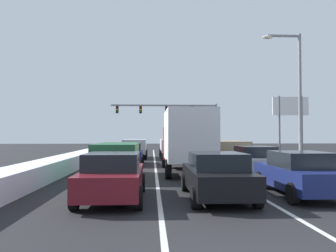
{
  "coord_description": "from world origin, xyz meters",
  "views": [
    {
      "loc": [
        -1.94,
        -4.24,
        2.09
      ],
      "look_at": [
        -0.38,
        28.68,
        2.92
      ],
      "focal_mm": 36.84,
      "sensor_mm": 36.0,
      "label": 1
    }
  ],
  "objects_px": {
    "sedan_gray_right_lane_fourth": "(214,150)",
    "suv_white_center_lane_fourth": "(171,146)",
    "sedan_maroon_left_lane_nearest": "(113,176)",
    "roadside_sign_right": "(291,113)",
    "suv_silver_left_lane_fourth": "(135,147)",
    "sedan_charcoal_center_lane_third": "(174,152)",
    "sedan_navy_right_lane_nearest": "(300,173)",
    "suv_tan_right_lane_third": "(228,151)",
    "street_lamp_right_mid": "(295,87)",
    "suv_green_left_lane_second": "(117,157)",
    "sedan_silver_right_lane_second": "(254,161)",
    "traffic_light_gantry": "(176,114)",
    "sedan_black_center_lane_nearest": "(216,175)",
    "box_truck_center_lane_second": "(187,138)",
    "sedan_navy_left_lane_third": "(129,154)"
  },
  "relations": [
    {
      "from": "sedan_maroon_left_lane_nearest",
      "to": "street_lamp_right_mid",
      "type": "xyz_separation_m",
      "value": [
        10.91,
        11.54,
        4.52
      ]
    },
    {
      "from": "sedan_maroon_left_lane_nearest",
      "to": "traffic_light_gantry",
      "type": "height_order",
      "value": "traffic_light_gantry"
    },
    {
      "from": "traffic_light_gantry",
      "to": "roadside_sign_right",
      "type": "bearing_deg",
      "value": -60.39
    },
    {
      "from": "sedan_gray_right_lane_fourth",
      "to": "roadside_sign_right",
      "type": "height_order",
      "value": "roadside_sign_right"
    },
    {
      "from": "sedan_charcoal_center_lane_third",
      "to": "suv_silver_left_lane_fourth",
      "type": "bearing_deg",
      "value": 126.05
    },
    {
      "from": "sedan_maroon_left_lane_nearest",
      "to": "sedan_navy_left_lane_third",
      "type": "bearing_deg",
      "value": 91.45
    },
    {
      "from": "suv_green_left_lane_second",
      "to": "traffic_light_gantry",
      "type": "height_order",
      "value": "traffic_light_gantry"
    },
    {
      "from": "sedan_navy_right_lane_nearest",
      "to": "sedan_maroon_left_lane_nearest",
      "type": "bearing_deg",
      "value": -175.54
    },
    {
      "from": "sedan_navy_right_lane_nearest",
      "to": "sedan_gray_right_lane_fourth",
      "type": "xyz_separation_m",
      "value": [
        0.32,
        18.08,
        0.0
      ]
    },
    {
      "from": "sedan_charcoal_center_lane_third",
      "to": "suv_white_center_lane_fourth",
      "type": "distance_m",
      "value": 5.8
    },
    {
      "from": "sedan_navy_right_lane_nearest",
      "to": "suv_white_center_lane_fourth",
      "type": "height_order",
      "value": "suv_white_center_lane_fourth"
    },
    {
      "from": "sedan_black_center_lane_nearest",
      "to": "sedan_charcoal_center_lane_third",
      "type": "xyz_separation_m",
      "value": [
        -0.37,
        15.12,
        0.0
      ]
    },
    {
      "from": "suv_tan_right_lane_third",
      "to": "suv_white_center_lane_fourth",
      "type": "height_order",
      "value": "same"
    },
    {
      "from": "sedan_gray_right_lane_fourth",
      "to": "box_truck_center_lane_second",
      "type": "bearing_deg",
      "value": -107.77
    },
    {
      "from": "suv_green_left_lane_second",
      "to": "suv_silver_left_lane_fourth",
      "type": "xyz_separation_m",
      "value": [
        0.19,
        13.73,
        0.0
      ]
    },
    {
      "from": "suv_tan_right_lane_third",
      "to": "suv_silver_left_lane_fourth",
      "type": "relative_size",
      "value": 1.0
    },
    {
      "from": "sedan_silver_right_lane_second",
      "to": "suv_white_center_lane_fourth",
      "type": "relative_size",
      "value": 0.92
    },
    {
      "from": "sedan_navy_right_lane_nearest",
      "to": "street_lamp_right_mid",
      "type": "bearing_deg",
      "value": 67.6
    },
    {
      "from": "sedan_navy_right_lane_nearest",
      "to": "roadside_sign_right",
      "type": "bearing_deg",
      "value": 68.51
    },
    {
      "from": "traffic_light_gantry",
      "to": "sedan_navy_right_lane_nearest",
      "type": "bearing_deg",
      "value": -86.84
    },
    {
      "from": "sedan_navy_right_lane_nearest",
      "to": "suv_tan_right_lane_third",
      "type": "xyz_separation_m",
      "value": [
        0.06,
        11.45,
        0.25
      ]
    },
    {
      "from": "suv_tan_right_lane_third",
      "to": "sedan_silver_right_lane_second",
      "type": "bearing_deg",
      "value": -89.58
    },
    {
      "from": "suv_green_left_lane_second",
      "to": "sedan_charcoal_center_lane_third",
      "type": "bearing_deg",
      "value": 69.75
    },
    {
      "from": "suv_tan_right_lane_third",
      "to": "sedan_maroon_left_lane_nearest",
      "type": "xyz_separation_m",
      "value": [
        -6.41,
        -11.95,
        -0.25
      ]
    },
    {
      "from": "traffic_light_gantry",
      "to": "sedan_navy_left_lane_third",
      "type": "bearing_deg",
      "value": -102.85
    },
    {
      "from": "sedan_silver_right_lane_second",
      "to": "suv_white_center_lane_fourth",
      "type": "bearing_deg",
      "value": 102.87
    },
    {
      "from": "sedan_gray_right_lane_fourth",
      "to": "suv_white_center_lane_fourth",
      "type": "bearing_deg",
      "value": 146.75
    },
    {
      "from": "suv_silver_left_lane_fourth",
      "to": "sedan_maroon_left_lane_nearest",
      "type": "bearing_deg",
      "value": -89.3
    },
    {
      "from": "sedan_navy_right_lane_nearest",
      "to": "roadside_sign_right",
      "type": "xyz_separation_m",
      "value": [
        7.06,
        17.92,
        3.25
      ]
    },
    {
      "from": "suv_white_center_lane_fourth",
      "to": "suv_green_left_lane_second",
      "type": "height_order",
      "value": "same"
    },
    {
      "from": "sedan_charcoal_center_lane_third",
      "to": "sedan_maroon_left_lane_nearest",
      "type": "distance_m",
      "value": 15.44
    },
    {
      "from": "suv_white_center_lane_fourth",
      "to": "sedan_charcoal_center_lane_third",
      "type": "bearing_deg",
      "value": -90.73
    },
    {
      "from": "suv_green_left_lane_second",
      "to": "street_lamp_right_mid",
      "type": "relative_size",
      "value": 0.55
    },
    {
      "from": "sedan_black_center_lane_nearest",
      "to": "suv_silver_left_lane_fourth",
      "type": "bearing_deg",
      "value": 100.44
    },
    {
      "from": "sedan_charcoal_center_lane_third",
      "to": "sedan_gray_right_lane_fourth",
      "type": "bearing_deg",
      "value": 42.97
    },
    {
      "from": "roadside_sign_right",
      "to": "sedan_black_center_lane_nearest",
      "type": "bearing_deg",
      "value": -118.65
    },
    {
      "from": "suv_green_left_lane_second",
      "to": "roadside_sign_right",
      "type": "relative_size",
      "value": 0.89
    },
    {
      "from": "sedan_silver_right_lane_second",
      "to": "sedan_charcoal_center_lane_third",
      "type": "distance_m",
      "value": 9.68
    },
    {
      "from": "suv_white_center_lane_fourth",
      "to": "sedan_navy_right_lane_nearest",
      "type": "bearing_deg",
      "value": -80.86
    },
    {
      "from": "traffic_light_gantry",
      "to": "suv_tan_right_lane_third",
      "type": "bearing_deg",
      "value": -85.07
    },
    {
      "from": "sedan_navy_right_lane_nearest",
      "to": "sedan_gray_right_lane_fourth",
      "type": "distance_m",
      "value": 18.09
    },
    {
      "from": "sedan_navy_right_lane_nearest",
      "to": "suv_white_center_lane_fourth",
      "type": "distance_m",
      "value": 20.71
    },
    {
      "from": "sedan_silver_right_lane_second",
      "to": "suv_silver_left_lane_fourth",
      "type": "distance_m",
      "value": 15.06
    },
    {
      "from": "suv_green_left_lane_second",
      "to": "roadside_sign_right",
      "type": "height_order",
      "value": "roadside_sign_right"
    },
    {
      "from": "suv_silver_left_lane_fourth",
      "to": "sedan_gray_right_lane_fourth",
      "type": "bearing_deg",
      "value": -8.35
    },
    {
      "from": "roadside_sign_right",
      "to": "suv_white_center_lane_fourth",
      "type": "bearing_deg",
      "value": 166.27
    },
    {
      "from": "sedan_navy_right_lane_nearest",
      "to": "roadside_sign_right",
      "type": "height_order",
      "value": "roadside_sign_right"
    },
    {
      "from": "sedan_navy_right_lane_nearest",
      "to": "suv_silver_left_lane_fourth",
      "type": "bearing_deg",
      "value": 109.05
    },
    {
      "from": "sedan_maroon_left_lane_nearest",
      "to": "roadside_sign_right",
      "type": "bearing_deg",
      "value": 53.94
    },
    {
      "from": "street_lamp_right_mid",
      "to": "box_truck_center_lane_second",
      "type": "bearing_deg",
      "value": -153.09
    }
  ]
}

